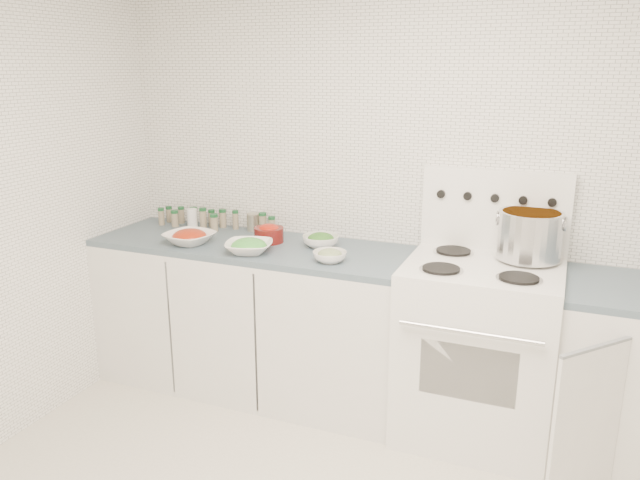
{
  "coord_description": "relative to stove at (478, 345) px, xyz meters",
  "views": [
    {
      "loc": [
        0.83,
        -1.84,
        1.88
      ],
      "look_at": [
        -0.38,
        1.14,
        0.98
      ],
      "focal_mm": 35.0,
      "sensor_mm": 36.0,
      "label": 1
    }
  ],
  "objects": [
    {
      "name": "room_walls",
      "position": [
        -0.48,
        -1.19,
        1.06
      ],
      "size": [
        3.54,
        3.04,
        2.52
      ],
      "color": "white",
      "rests_on": "ground"
    },
    {
      "name": "counter_left",
      "position": [
        -1.3,
        0.0,
        -0.05
      ],
      "size": [
        1.85,
        0.62,
        0.9
      ],
      "color": "white",
      "rests_on": "ground"
    },
    {
      "name": "stove",
      "position": [
        0.0,
        0.0,
        0.0
      ],
      "size": [
        0.76,
        0.7,
        1.36
      ],
      "color": "white",
      "rests_on": "ground"
    },
    {
      "name": "stock_pot",
      "position": [
        0.19,
        0.14,
        0.58
      ],
      "size": [
        0.34,
        0.31,
        0.24
      ],
      "rotation": [
        0.0,
        0.0,
        -0.25
      ],
      "color": "silver",
      "rests_on": "stove"
    },
    {
      "name": "bowl_tomato",
      "position": [
        -1.63,
        -0.14,
        0.44
      ],
      "size": [
        0.31,
        0.31,
        0.09
      ],
      "color": "white",
      "rests_on": "counter_left"
    },
    {
      "name": "bowl_snowpea",
      "position": [
        -1.23,
        -0.17,
        0.44
      ],
      "size": [
        0.32,
        0.32,
        0.09
      ],
      "color": "white",
      "rests_on": "counter_left"
    },
    {
      "name": "bowl_broccoli",
      "position": [
        -0.91,
        0.09,
        0.44
      ],
      "size": [
        0.23,
        0.23,
        0.08
      ],
      "color": "white",
      "rests_on": "counter_left"
    },
    {
      "name": "bowl_zucchini",
      "position": [
        -0.76,
        -0.15,
        0.44
      ],
      "size": [
        0.22,
        0.22,
        0.07
      ],
      "color": "white",
      "rests_on": "counter_left"
    },
    {
      "name": "bowl_pepper",
      "position": [
        -1.22,
        0.07,
        0.46
      ],
      "size": [
        0.17,
        0.17,
        0.11
      ],
      "color": "#53100E",
      "rests_on": "counter_left"
    },
    {
      "name": "salt_canister",
      "position": [
        -1.8,
        0.16,
        0.47
      ],
      "size": [
        0.07,
        0.07,
        0.13
      ],
      "primitive_type": "cylinder",
      "rotation": [
        0.0,
        0.0,
        0.04
      ],
      "color": "white",
      "rests_on": "counter_left"
    },
    {
      "name": "tin_can",
      "position": [
        -1.42,
        0.26,
        0.46
      ],
      "size": [
        0.1,
        0.1,
        0.11
      ],
      "primitive_type": "cylinder",
      "rotation": [
        0.0,
        0.0,
        -0.18
      ],
      "color": "#A8A48E",
      "rests_on": "counter_left"
    },
    {
      "name": "spice_cluster",
      "position": [
        -1.71,
        0.22,
        0.46
      ],
      "size": [
        0.79,
        0.15,
        0.14
      ],
      "color": "gray",
      "rests_on": "counter_left"
    }
  ]
}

